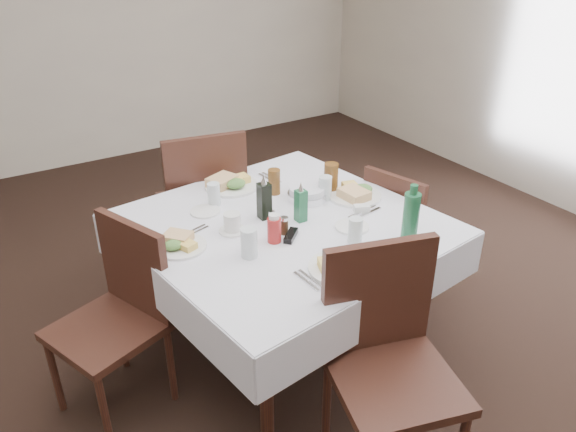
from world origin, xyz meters
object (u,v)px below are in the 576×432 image
object	(u,v)px
water_n	(214,194)
water_e	(325,188)
bread_basket	(307,193)
oil_cruet_green	(301,204)
chair_west	(120,307)
water_s	(355,230)
dining_table	(283,236)
chair_south	(386,349)
chair_east	(400,227)
oil_cruet_dark	(264,199)
coffee_mug	(232,223)
chair_north	(204,198)
ketchup_bottle	(274,229)
green_bottle	(411,217)
water_w	(249,243)

from	to	relation	value
water_n	water_e	world-z (taller)	water_e
bread_basket	oil_cruet_green	distance (m)	0.25
chair_west	water_s	world-z (taller)	chair_west
water_n	chair_west	bearing A→B (deg)	-155.50
water_n	bread_basket	world-z (taller)	water_n
chair_west	bread_basket	size ratio (longest dim) A/B	4.33
dining_table	oil_cruet_green	xyz separation A→B (m)	(0.08, -0.03, 0.17)
chair_south	chair_east	distance (m)	1.20
oil_cruet_dark	coffee_mug	bearing A→B (deg)	-168.86
dining_table	bread_basket	world-z (taller)	bread_basket
chair_north	ketchup_bottle	size ratio (longest dim) A/B	7.22
dining_table	chair_east	size ratio (longest dim) A/B	1.85
bread_basket	chair_north	bearing A→B (deg)	116.90
dining_table	chair_west	bearing A→B (deg)	175.07
water_e	oil_cruet_dark	bearing A→B (deg)	-177.37
water_s	coffee_mug	size ratio (longest dim) A/B	0.92
chair_east	chair_west	world-z (taller)	chair_west
chair_south	bread_basket	size ratio (longest dim) A/B	4.69
dining_table	oil_cruet_dark	bearing A→B (deg)	121.11
dining_table	green_bottle	distance (m)	0.65
ketchup_bottle	coffee_mug	xyz separation A→B (m)	(-0.12, 0.19, -0.02)
chair_east	bread_basket	world-z (taller)	chair_east
dining_table	coffee_mug	size ratio (longest dim) A/B	11.79
oil_cruet_dark	green_bottle	distance (m)	0.72
bread_basket	coffee_mug	bearing A→B (deg)	-168.23
bread_basket	oil_cruet_green	world-z (taller)	oil_cruet_green
dining_table	chair_east	xyz separation A→B (m)	(0.82, 0.02, -0.20)
ketchup_bottle	green_bottle	size ratio (longest dim) A/B	0.49
chair_south	water_w	world-z (taller)	chair_south
chair_west	water_s	xyz separation A→B (m)	(1.02, -0.41, 0.30)
water_w	chair_south	bearing A→B (deg)	-66.76
water_w	green_bottle	size ratio (longest dim) A/B	0.48
water_n	oil_cruet_dark	world-z (taller)	oil_cruet_dark
water_s	water_e	world-z (taller)	water_e
chair_east	chair_west	bearing A→B (deg)	178.29
water_w	ketchup_bottle	distance (m)	0.17
dining_table	chair_north	distance (m)	0.81
water_n	ketchup_bottle	xyz separation A→B (m)	(0.07, -0.50, 0.01)
bread_basket	ketchup_bottle	bearing A→B (deg)	-142.28
water_e	dining_table	bearing A→B (deg)	-161.95
water_s	water_w	distance (m)	0.50
oil_cruet_dark	water_w	bearing A→B (deg)	-130.29
chair_south	green_bottle	bearing A→B (deg)	40.41
water_w	water_n	bearing A→B (deg)	80.97
water_s	oil_cruet_dark	xyz separation A→B (m)	(-0.24, 0.43, 0.04)
water_e	oil_cruet_green	bearing A→B (deg)	-150.70
coffee_mug	ketchup_bottle	bearing A→B (deg)	-57.26
chair_west	ketchup_bottle	distance (m)	0.79
chair_east	oil_cruet_green	world-z (taller)	oil_cruet_green
water_s	water_e	xyz separation A→B (m)	(0.15, 0.45, 0.00)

